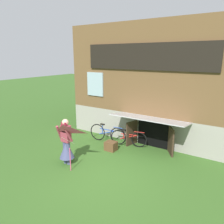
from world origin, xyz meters
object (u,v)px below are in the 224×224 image
Objects in this scene: person at (66,145)px; bicycle_red at (129,138)px; bicycle_blue at (107,134)px; wooden_crate at (111,146)px; kite at (64,137)px.

bicycle_red is at bearing 64.01° from person.
bicycle_blue reaches higher than bicycle_red.
person reaches higher than bicycle_blue.
wooden_crate is (0.68, 1.81, -0.51)m from person.
kite is 3.13m from bicycle_blue.
person is 2.00m from wooden_crate.
bicycle_red is at bearing 64.92° from wooden_crate.
wooden_crate is at bearing -129.45° from bicycle_red.
kite is (0.44, -0.52, 0.59)m from person.
person reaches higher than wooden_crate.
person is 2.47m from bicycle_blue.
kite is at bearing -86.90° from bicycle_blue.
kite is at bearing -53.77° from person.
person is 0.92× the size of bicycle_blue.
person is at bearing -110.60° from wooden_crate.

